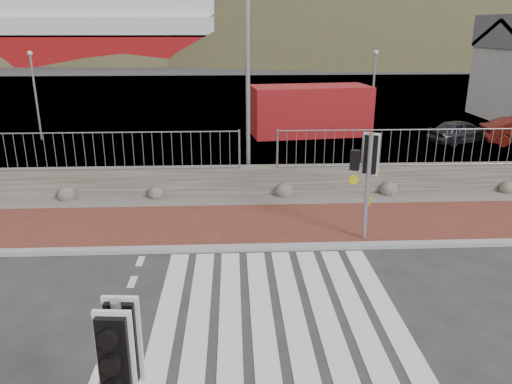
{
  "coord_description": "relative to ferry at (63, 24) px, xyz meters",
  "views": [
    {
      "loc": [
        -0.8,
        -8.13,
        5.23
      ],
      "look_at": [
        -0.27,
        3.0,
        1.49
      ],
      "focal_mm": 35.0,
      "sensor_mm": 36.0,
      "label": 1
    }
  ],
  "objects": [
    {
      "name": "ground",
      "position": [
        24.65,
        -67.9,
        -5.36
      ],
      "size": [
        220.0,
        220.0,
        0.0
      ],
      "primitive_type": "plane",
      "color": "#28282B",
      "rests_on": "ground"
    },
    {
      "name": "sidewalk_far",
      "position": [
        24.65,
        -63.4,
        -5.32
      ],
      "size": [
        40.0,
        3.0,
        0.08
      ],
      "primitive_type": "cube",
      "color": "brown",
      "rests_on": "ground"
    },
    {
      "name": "kerb_far",
      "position": [
        24.65,
        -64.9,
        -5.31
      ],
      "size": [
        40.0,
        0.25,
        0.12
      ],
      "primitive_type": "cube",
      "color": "gray",
      "rests_on": "ground"
    },
    {
      "name": "zebra_crossing",
      "position": [
        24.65,
        -67.9,
        -5.36
      ],
      "size": [
        4.62,
        5.6,
        0.01
      ],
      "color": "silver",
      "rests_on": "ground"
    },
    {
      "name": "gravel_strip",
      "position": [
        24.65,
        -61.4,
        -5.33
      ],
      "size": [
        40.0,
        1.5,
        0.06
      ],
      "primitive_type": "cube",
      "color": "#59544C",
      "rests_on": "ground"
    },
    {
      "name": "stone_wall",
      "position": [
        24.65,
        -60.6,
        -4.91
      ],
      "size": [
        40.0,
        0.6,
        0.9
      ],
      "primitive_type": "cube",
      "color": "#4A443D",
      "rests_on": "ground"
    },
    {
      "name": "railing",
      "position": [
        24.65,
        -60.75,
        -3.54
      ],
      "size": [
        18.07,
        0.07,
        1.22
      ],
      "color": "gray",
      "rests_on": "stone_wall"
    },
    {
      "name": "quay",
      "position": [
        24.65,
        -40.0,
        -5.36
      ],
      "size": [
        120.0,
        40.0,
        0.5
      ],
      "primitive_type": "cube",
      "color": "#4C4C4F",
      "rests_on": "ground"
    },
    {
      "name": "water",
      "position": [
        24.65,
        -5.0,
        -5.36
      ],
      "size": [
        220.0,
        50.0,
        0.05
      ],
      "primitive_type": "cube",
      "color": "#3F4C54",
      "rests_on": "ground"
    },
    {
      "name": "ferry",
      "position": [
        0.0,
        0.0,
        0.0
      ],
      "size": [
        50.0,
        16.0,
        20.0
      ],
      "color": "maroon",
      "rests_on": "ground"
    },
    {
      "name": "hills_backdrop",
      "position": [
        31.4,
        20.0,
        -28.42
      ],
      "size": [
        254.0,
        90.0,
        100.0
      ],
      "color": "#353620",
      "rests_on": "ground"
    },
    {
      "name": "traffic_signal_near",
      "position": [
        22.67,
        -71.67,
        -3.45
      ],
      "size": [
        0.4,
        0.26,
        2.66
      ],
      "rotation": [
        0.0,
        0.0,
        -0.09
      ],
      "color": "gray",
      "rests_on": "ground"
    },
    {
      "name": "traffic_signal_far",
      "position": [
        27.11,
        -64.5,
        -3.33
      ],
      "size": [
        0.68,
        0.45,
        2.8
      ],
      "rotation": [
        0.0,
        0.0,
        2.72
      ],
      "color": "gray",
      "rests_on": "ground"
    },
    {
      "name": "streetlight",
      "position": [
        24.5,
        -59.8,
        -0.75
      ],
      "size": [
        1.74,
        0.23,
        8.19
      ],
      "rotation": [
        0.0,
        0.0,
        0.02
      ],
      "color": "gray",
      "rests_on": "ground"
    },
    {
      "name": "shipping_container",
      "position": [
        27.72,
        -51.41,
        -4.16
      ],
      "size": [
        6.02,
        3.1,
        2.4
      ],
      "primitive_type": "cube",
      "rotation": [
        0.0,
        0.0,
        0.13
      ],
      "color": "maroon",
      "rests_on": "ground"
    },
    {
      "name": "car_a",
      "position": [
        34.46,
        -53.7,
        -4.82
      ],
      "size": [
        3.44,
        2.2,
        1.09
      ],
      "primitive_type": "imported",
      "rotation": [
        0.0,
        0.0,
        1.88
      ],
      "color": "black",
      "rests_on": "ground"
    }
  ]
}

